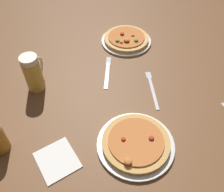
{
  "coord_description": "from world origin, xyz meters",
  "views": [
    {
      "loc": [
        -0.41,
        -0.59,
        0.82
      ],
      "look_at": [
        0.0,
        0.0,
        0.02
      ],
      "focal_mm": 40.06,
      "sensor_mm": 36.0,
      "label": 1
    }
  ],
  "objects_px": {
    "pizza_plate_far": "(126,39)",
    "napkin_folded": "(57,160)",
    "pizza_plate_near": "(136,143)",
    "fork_spare": "(152,88)",
    "knife_right": "(107,71)",
    "beer_mug_amber": "(33,73)"
  },
  "relations": [
    {
      "from": "pizza_plate_near",
      "to": "napkin_folded",
      "type": "distance_m",
      "value": 0.29
    },
    {
      "from": "napkin_folded",
      "to": "knife_right",
      "type": "height_order",
      "value": "napkin_folded"
    },
    {
      "from": "pizza_plate_near",
      "to": "napkin_folded",
      "type": "relative_size",
      "value": 2.01
    },
    {
      "from": "pizza_plate_near",
      "to": "pizza_plate_far",
      "type": "relative_size",
      "value": 1.07
    },
    {
      "from": "knife_right",
      "to": "fork_spare",
      "type": "xyz_separation_m",
      "value": [
        0.1,
        -0.21,
        0.0
      ]
    },
    {
      "from": "pizza_plate_near",
      "to": "fork_spare",
      "type": "height_order",
      "value": "pizza_plate_near"
    },
    {
      "from": "pizza_plate_far",
      "to": "fork_spare",
      "type": "distance_m",
      "value": 0.37
    },
    {
      "from": "beer_mug_amber",
      "to": "knife_right",
      "type": "distance_m",
      "value": 0.34
    },
    {
      "from": "fork_spare",
      "to": "beer_mug_amber",
      "type": "bearing_deg",
      "value": 143.65
    },
    {
      "from": "pizza_plate_near",
      "to": "knife_right",
      "type": "height_order",
      "value": "pizza_plate_near"
    },
    {
      "from": "pizza_plate_near",
      "to": "pizza_plate_far",
      "type": "xyz_separation_m",
      "value": [
        0.36,
        0.54,
        0.0
      ]
    },
    {
      "from": "beer_mug_amber",
      "to": "knife_right",
      "type": "xyz_separation_m",
      "value": [
        0.32,
        -0.1,
        -0.08
      ]
    },
    {
      "from": "pizza_plate_near",
      "to": "napkin_folded",
      "type": "xyz_separation_m",
      "value": [
        -0.27,
        0.11,
        -0.01
      ]
    },
    {
      "from": "napkin_folded",
      "to": "fork_spare",
      "type": "distance_m",
      "value": 0.52
    },
    {
      "from": "fork_spare",
      "to": "pizza_plate_near",
      "type": "bearing_deg",
      "value": -142.62
    },
    {
      "from": "napkin_folded",
      "to": "knife_right",
      "type": "bearing_deg",
      "value": 34.72
    },
    {
      "from": "pizza_plate_far",
      "to": "pizza_plate_near",
      "type": "bearing_deg",
      "value": -123.87
    },
    {
      "from": "pizza_plate_near",
      "to": "fork_spare",
      "type": "bearing_deg",
      "value": 37.38
    },
    {
      "from": "pizza_plate_far",
      "to": "napkin_folded",
      "type": "xyz_separation_m",
      "value": [
        -0.63,
        -0.43,
        -0.01
      ]
    },
    {
      "from": "beer_mug_amber",
      "to": "knife_right",
      "type": "bearing_deg",
      "value": -17.46
    },
    {
      "from": "pizza_plate_far",
      "to": "fork_spare",
      "type": "relative_size",
      "value": 1.27
    },
    {
      "from": "fork_spare",
      "to": "napkin_folded",
      "type": "bearing_deg",
      "value": -171.76
    }
  ]
}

